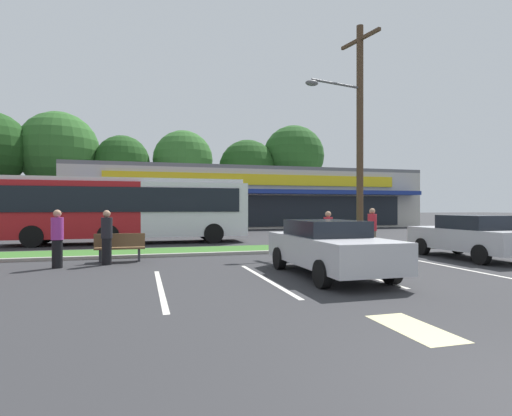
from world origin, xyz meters
TOP-DOWN VIEW (x-y plane):
  - grass_median at (0.00, 14.00)m, footprint 56.00×2.20m
  - curb_lip at (0.00, 12.78)m, footprint 56.00×0.24m
  - parking_stripe_0 at (-3.41, 7.01)m, footprint 0.12×4.80m
  - parking_stripe_1 at (-0.81, 7.40)m, footprint 0.12×4.80m
  - parking_stripe_2 at (1.88, 7.78)m, footprint 0.12×4.80m
  - parking_stripe_3 at (5.22, 7.33)m, footprint 0.12×4.80m
  - lot_arrow at (0.10, 2.84)m, footprint 0.70×1.60m
  - storefront_building at (5.75, 36.72)m, footprint 31.13×14.79m
  - tree_left at (-12.41, 45.41)m, footprint 8.34×8.34m
  - tree_mid_left at (-5.89, 44.90)m, footprint 5.95×5.95m
  - tree_mid at (0.83, 45.60)m, footprint 6.91×6.91m
  - tree_mid_right at (8.59, 45.38)m, footprint 7.00×7.00m
  - tree_right at (14.33, 44.88)m, footprint 7.55×7.55m
  - utility_pole at (5.35, 13.68)m, footprint 3.14×2.38m
  - city_bus at (-4.44, 19.09)m, footprint 11.84×2.72m
  - bus_stop_bench at (-4.51, 11.82)m, footprint 1.60×0.45m
  - car_0 at (0.95, 7.47)m, footprint 1.99×4.73m
  - car_2 at (0.28, 24.76)m, footprint 4.32×1.91m
  - car_4 at (7.28, 9.35)m, footprint 1.86×4.47m
  - pedestrian_near_bench at (2.85, 11.42)m, footprint 0.34×0.34m
  - pedestrian_by_pole at (5.16, 12.17)m, footprint 0.36×0.36m
  - pedestrian_mid at (-6.24, 10.91)m, footprint 0.35×0.35m
  - pedestrian_far at (-4.88, 11.23)m, footprint 0.35×0.35m

SIDE VIEW (x-z plane):
  - parking_stripe_0 at x=-3.41m, z-range 0.00..0.01m
  - parking_stripe_1 at x=-0.81m, z-range 0.00..0.01m
  - parking_stripe_2 at x=1.88m, z-range 0.00..0.01m
  - parking_stripe_3 at x=5.22m, z-range 0.00..0.01m
  - lot_arrow at x=0.10m, z-range 0.00..0.01m
  - grass_median at x=0.00m, z-range 0.00..0.12m
  - curb_lip at x=0.00m, z-range 0.00..0.12m
  - bus_stop_bench at x=-4.51m, z-range 0.03..0.98m
  - car_2 at x=0.28m, z-range 0.03..1.45m
  - car_0 at x=0.95m, z-range 0.04..1.50m
  - car_4 at x=7.28m, z-range 0.02..1.56m
  - pedestrian_near_bench at x=2.85m, z-range 0.00..1.67m
  - pedestrian_far at x=-4.88m, z-range 0.00..1.73m
  - pedestrian_mid at x=-6.24m, z-range 0.00..1.74m
  - pedestrian_by_pole at x=5.16m, z-range 0.00..1.78m
  - city_bus at x=-4.44m, z-range 0.14..3.39m
  - storefront_building at x=5.75m, z-range 0.00..5.33m
  - utility_pole at x=5.35m, z-range 0.35..10.21m
  - tree_mid_right at x=8.59m, z-range 1.49..11.50m
  - tree_mid_left at x=-5.89m, z-range 1.89..11.66m
  - tree_mid at x=0.83m, z-range 1.92..12.70m
  - tree_left at x=-12.41m, z-range 1.86..13.93m
  - tree_right at x=14.33m, z-range 2.19..14.14m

